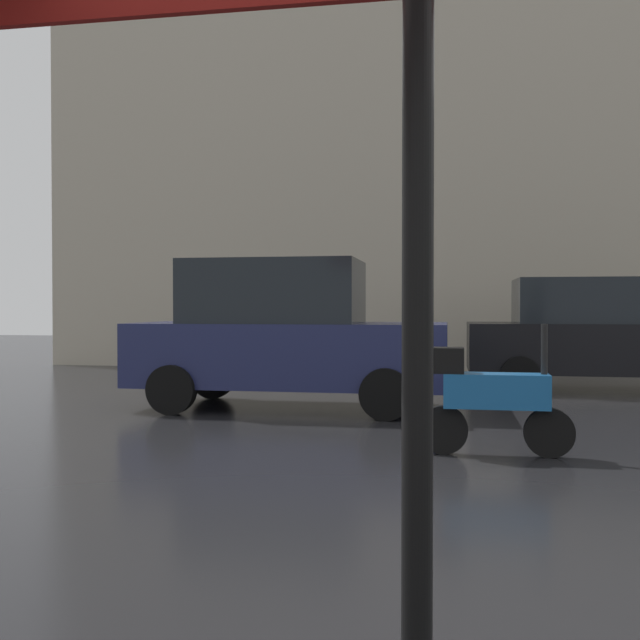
{
  "coord_description": "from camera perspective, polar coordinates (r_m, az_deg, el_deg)",
  "views": [
    {
      "loc": [
        -0.03,
        -2.48,
        1.39
      ],
      "look_at": [
        -1.17,
        3.89,
        1.27
      ],
      "focal_mm": 40.46,
      "sensor_mm": 36.0,
      "label": 1
    }
  ],
  "objects": [
    {
      "name": "building_block",
      "position": [
        17.89,
        10.3,
        17.74
      ],
      "size": [
        18.81,
        2.49,
        13.08
      ],
      "primitive_type": "cube",
      "color": "#B2A893",
      "rests_on": "ground"
    },
    {
      "name": "parked_scooter",
      "position": [
        6.95,
        13.35,
        -5.9
      ],
      "size": [
        1.42,
        0.32,
        1.23
      ],
      "rotation": [
        0.0,
        0.0,
        0.1
      ],
      "color": "black",
      "rests_on": "ground"
    },
    {
      "name": "parked_car_left",
      "position": [
        9.9,
        -2.8,
        -1.16
      ],
      "size": [
        4.26,
        1.85,
        2.03
      ],
      "rotation": [
        0.0,
        0.0,
        3.4
      ],
      "color": "#1E234C",
      "rests_on": "ground"
    },
    {
      "name": "parked_car_right",
      "position": [
        12.82,
        21.39,
        -1.04
      ],
      "size": [
        4.49,
        1.9,
        1.87
      ],
      "rotation": [
        0.0,
        0.0,
        -0.24
      ],
      "color": "black",
      "rests_on": "ground"
    }
  ]
}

